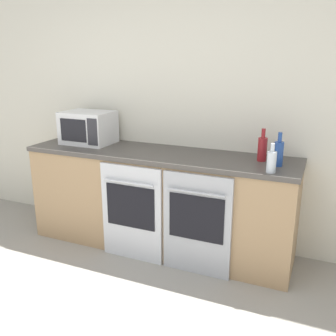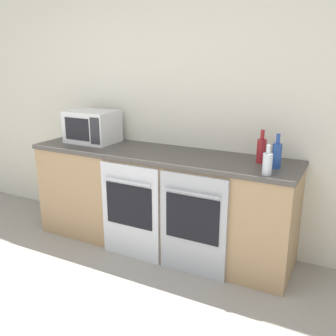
{
  "view_description": "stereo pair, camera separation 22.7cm",
  "coord_description": "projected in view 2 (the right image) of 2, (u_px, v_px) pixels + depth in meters",
  "views": [
    {
      "loc": [
        1.36,
        -0.89,
        1.73
      ],
      "look_at": [
        0.09,
        2.05,
        0.78
      ],
      "focal_mm": 40.0,
      "sensor_mm": 36.0,
      "label": 1
    },
    {
      "loc": [
        1.57,
        -0.79,
        1.73
      ],
      "look_at": [
        0.09,
        2.05,
        0.78
      ],
      "focal_mm": 40.0,
      "sensor_mm": 36.0,
      "label": 2
    }
  ],
  "objects": [
    {
      "name": "wall_back",
      "position": [
        176.0,
        105.0,
        3.52
      ],
      "size": [
        10.0,
        0.06,
        2.6
      ],
      "color": "silver",
      "rests_on": "ground_plane"
    },
    {
      "name": "counter_back",
      "position": [
        159.0,
        200.0,
        3.47
      ],
      "size": [
        2.47,
        0.63,
        0.92
      ],
      "color": "tan",
      "rests_on": "ground_plane"
    },
    {
      "name": "oven_left",
      "position": [
        130.0,
        212.0,
        3.26
      ],
      "size": [
        0.57,
        0.06,
        0.86
      ],
      "color": "silver",
      "rests_on": "ground_plane"
    },
    {
      "name": "oven_right",
      "position": [
        193.0,
        225.0,
        2.99
      ],
      "size": [
        0.57,
        0.06,
        0.86
      ],
      "color": "#A8AAAF",
      "rests_on": "ground_plane"
    },
    {
      "name": "microwave",
      "position": [
        93.0,
        126.0,
        3.69
      ],
      "size": [
        0.47,
        0.37,
        0.31
      ],
      "color": "silver",
      "rests_on": "counter_back"
    },
    {
      "name": "bottle_blue",
      "position": [
        277.0,
        155.0,
        2.82
      ],
      "size": [
        0.07,
        0.07,
        0.27
      ],
      "color": "#234793",
      "rests_on": "counter_back"
    },
    {
      "name": "bottle_red",
      "position": [
        261.0,
        150.0,
        2.97
      ],
      "size": [
        0.07,
        0.07,
        0.27
      ],
      "color": "maroon",
      "rests_on": "counter_back"
    },
    {
      "name": "bottle_clear",
      "position": [
        267.0,
        163.0,
        2.67
      ],
      "size": [
        0.07,
        0.07,
        0.22
      ],
      "color": "silver",
      "rests_on": "counter_back"
    }
  ]
}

